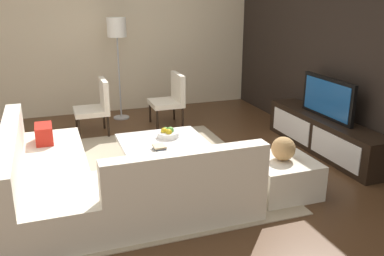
# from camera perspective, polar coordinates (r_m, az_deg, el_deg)

# --- Properties ---
(ground_plane) EXTENTS (14.00, 14.00, 0.00)m
(ground_plane) POSITION_cam_1_polar(r_m,az_deg,el_deg) (5.23, -4.45, -6.39)
(ground_plane) COLOR #4C301C
(feature_wall_back) EXTENTS (6.40, 0.12, 2.80)m
(feature_wall_back) POSITION_cam_1_polar(r_m,az_deg,el_deg) (6.08, 20.93, 9.75)
(feature_wall_back) COLOR black
(feature_wall_back) RESTS_ON ground
(side_wall_left) EXTENTS (0.12, 5.20, 2.80)m
(side_wall_left) POSITION_cam_1_polar(r_m,az_deg,el_deg) (7.96, -9.51, 12.39)
(side_wall_left) COLOR beige
(side_wall_left) RESTS_ON ground
(area_rug) EXTENTS (3.13, 2.45, 0.01)m
(area_rug) POSITION_cam_1_polar(r_m,az_deg,el_deg) (5.31, -4.73, -5.92)
(area_rug) COLOR tan
(area_rug) RESTS_ON ground
(media_console) EXTENTS (2.23, 0.44, 0.50)m
(media_console) POSITION_cam_1_polar(r_m,az_deg,el_deg) (6.15, 17.56, -0.88)
(media_console) COLOR black
(media_console) RESTS_ON ground
(television) EXTENTS (1.06, 0.06, 0.56)m
(television) POSITION_cam_1_polar(r_m,az_deg,el_deg) (6.01, 18.04, 3.91)
(television) COLOR black
(television) RESTS_ON media_console
(sectional_couch) EXTENTS (2.40, 2.44, 0.80)m
(sectional_couch) POSITION_cam_1_polar(r_m,az_deg,el_deg) (4.51, -13.20, -7.15)
(sectional_couch) COLOR beige
(sectional_couch) RESTS_ON ground
(coffee_table) EXTENTS (1.07, 1.06, 0.38)m
(coffee_table) POSITION_cam_1_polar(r_m,az_deg,el_deg) (5.26, -3.73, -3.82)
(coffee_table) COLOR black
(coffee_table) RESTS_ON ground
(accent_chair_near) EXTENTS (0.54, 0.52, 0.87)m
(accent_chair_near) POSITION_cam_1_polar(r_m,az_deg,el_deg) (6.72, -12.88, 3.24)
(accent_chair_near) COLOR black
(accent_chair_near) RESTS_ON ground
(floor_lamp) EXTENTS (0.32, 0.32, 1.76)m
(floor_lamp) POSITION_cam_1_polar(r_m,az_deg,el_deg) (7.33, -10.20, 12.56)
(floor_lamp) COLOR #A5A5AA
(floor_lamp) RESTS_ON ground
(ottoman) EXTENTS (0.70, 0.70, 0.40)m
(ottoman) POSITION_cam_1_polar(r_m,az_deg,el_deg) (4.80, 12.11, -6.48)
(ottoman) COLOR beige
(ottoman) RESTS_ON ground
(fruit_bowl) EXTENTS (0.28, 0.28, 0.13)m
(fruit_bowl) POSITION_cam_1_polar(r_m,az_deg,el_deg) (5.37, -3.31, -0.75)
(fruit_bowl) COLOR silver
(fruit_bowl) RESTS_ON coffee_table
(accent_chair_far) EXTENTS (0.56, 0.52, 0.87)m
(accent_chair_far) POSITION_cam_1_polar(r_m,az_deg,el_deg) (7.04, -2.86, 4.35)
(accent_chair_far) COLOR black
(accent_chair_far) RESTS_ON ground
(decorative_ball) EXTENTS (0.26, 0.26, 0.26)m
(decorative_ball) POSITION_cam_1_polar(r_m,az_deg,el_deg) (4.67, 12.38, -2.77)
(decorative_ball) COLOR #AD8451
(decorative_ball) RESTS_ON ottoman
(book_stack) EXTENTS (0.22, 0.14, 0.06)m
(book_stack) POSITION_cam_1_polar(r_m,az_deg,el_deg) (4.95, -4.46, -2.69)
(book_stack) COLOR #1E232D
(book_stack) RESTS_ON coffee_table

